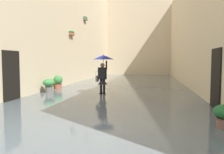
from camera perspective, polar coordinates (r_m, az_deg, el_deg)
ground_plane at (r=16.69m, az=3.99°, el=-1.95°), size 60.00×60.00×0.00m
flood_water at (r=16.69m, az=3.99°, el=-1.82°), size 8.98×29.85×0.07m
building_facade_left at (r=17.01m, az=21.47°, el=12.88°), size 2.04×27.85×8.86m
building_facade_far at (r=29.82m, az=6.91°, el=13.82°), size 11.78×1.80×13.65m
person_wading at (r=11.29m, az=-2.35°, el=3.01°), size 1.11×1.11×2.14m
potted_plant_near_right at (r=13.87m, az=-13.80°, el=-1.27°), size 0.53×0.53×0.89m
potted_plant_far_right at (r=12.25m, az=-16.07°, el=-1.95°), size 0.63×0.63×0.81m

